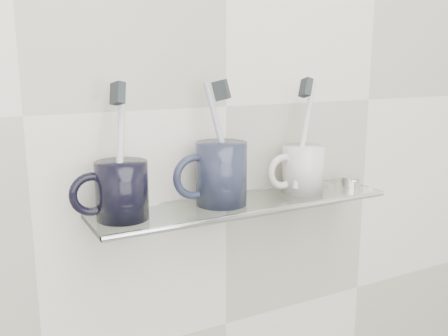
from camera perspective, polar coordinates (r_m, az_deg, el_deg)
wall_back at (r=0.84m, az=0.25°, el=7.05°), size 2.50×0.00×2.50m
shelf_glass at (r=0.82m, az=2.31°, el=-4.11°), size 0.50×0.12×0.01m
shelf_rail at (r=0.77m, az=4.42°, el=-5.12°), size 0.50×0.01×0.01m
bracket_left at (r=0.79m, az=-12.91°, el=-5.95°), size 0.02×0.03×0.02m
bracket_right at (r=0.98m, az=11.60°, el=-2.34°), size 0.02×0.03×0.02m
mug_left at (r=0.73m, az=-11.58°, el=-2.53°), size 0.09×0.09×0.08m
mug_left_handle at (r=0.72m, az=-14.92°, el=-2.91°), size 0.06×0.01×0.06m
toothbrush_left at (r=0.72m, az=-11.78°, el=1.99°), size 0.04×0.06×0.19m
bristles_left at (r=0.71m, az=-12.06°, el=8.35°), size 0.02×0.03×0.04m
mug_center at (r=0.79m, az=-0.30°, el=-0.62°), size 0.08×0.08×0.10m
mug_center_handle at (r=0.77m, az=-3.37°, el=-0.98°), size 0.07×0.01×0.07m
toothbrush_center at (r=0.78m, az=-0.31°, el=3.02°), size 0.05×0.04×0.19m
bristles_center at (r=0.77m, az=-0.31°, el=8.89°), size 0.03×0.03×0.04m
mug_right at (r=0.88m, az=9.02°, el=-0.13°), size 0.08×0.08×0.08m
mug_right_handle at (r=0.85m, az=6.75°, el=-0.41°), size 0.06×0.01×0.06m
toothbrush_right at (r=0.87m, az=9.15°, el=3.77°), size 0.07×0.05×0.18m
bristles_right at (r=0.86m, az=9.33°, el=9.06°), size 0.02×0.03×0.04m
chrome_cap at (r=0.95m, az=14.26°, el=-1.40°), size 0.04×0.04×0.02m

